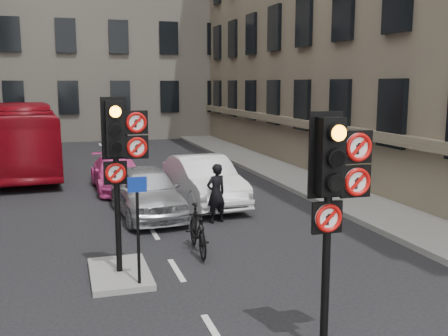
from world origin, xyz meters
TOP-DOWN VIEW (x-y plane):
  - pavement_right at (7.20, 12.00)m, footprint 3.00×50.00m
  - centre_island at (-1.20, 5.00)m, footprint 1.20×2.00m
  - building_far at (0.00, 38.00)m, footprint 30.00×14.00m
  - signal_near at (1.49, 0.99)m, footprint 0.91×0.40m
  - signal_far at (-1.11, 4.99)m, footprint 0.91×0.40m
  - car_silver at (0.13, 9.88)m, footprint 2.01×4.47m
  - car_white at (2.16, 10.89)m, footprint 1.93×4.83m
  - car_pink at (-0.35, 14.09)m, footprint 1.87×4.28m
  - bus_red at (-3.91, 19.50)m, footprint 3.29×11.07m
  - motorcycle at (0.73, 6.00)m, footprint 0.64×1.91m
  - motorcyclist at (1.89, 8.48)m, footprint 0.72×0.59m
  - info_sign at (-0.90, 4.18)m, footprint 0.36×0.10m

SIDE VIEW (x-z plane):
  - centre_island at x=-1.20m, z-range 0.00..0.12m
  - pavement_right at x=7.20m, z-range 0.00..0.16m
  - motorcycle at x=0.73m, z-range 0.00..1.13m
  - car_pink at x=-0.35m, z-range 0.00..1.23m
  - car_silver at x=0.13m, z-range 0.00..1.49m
  - car_white at x=2.16m, z-range 0.00..1.56m
  - motorcyclist at x=1.89m, z-range 0.00..1.71m
  - info_sign at x=-0.90m, z-range 0.43..2.54m
  - bus_red at x=-3.91m, z-range 0.00..3.04m
  - signal_near at x=1.49m, z-range 0.79..4.37m
  - signal_far at x=-1.11m, z-range 0.91..4.49m
  - building_far at x=0.00m, z-range 0.00..20.00m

